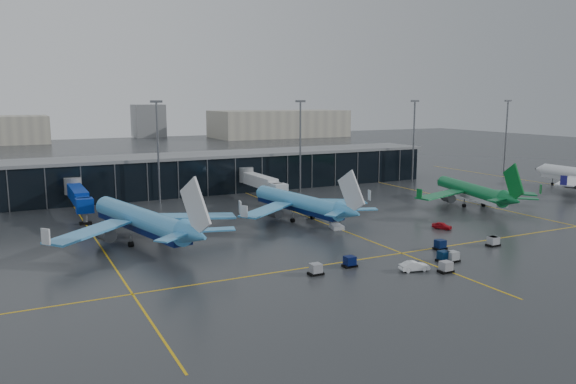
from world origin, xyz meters
name	(u,v)px	position (x,y,z in m)	size (l,w,h in m)	color
ground	(308,240)	(0.00, 0.00, 0.00)	(600.00, 600.00, 0.00)	#282B2D
terminal_pier	(202,172)	(0.00, 62.00, 5.42)	(142.00, 17.00, 10.70)	black
jet_bridges	(78,195)	(-35.00, 42.99, 4.55)	(94.00, 27.50, 7.20)	#595B60
flood_masts	(233,145)	(5.00, 50.00, 13.81)	(203.00, 0.50, 25.50)	#595B60
distant_hangars	(175,126)	(49.94, 270.08, 8.79)	(260.00, 71.00, 22.00)	#B2AD99
taxi_lines	(325,224)	(10.00, 10.61, 0.01)	(220.00, 120.00, 0.02)	gold
airliner_arkefly	(140,206)	(-27.83, 12.60, 6.67)	(38.11, 43.40, 13.34)	#4095D2
airliner_klm_near	(298,192)	(6.83, 16.99, 5.95)	(34.01, 38.74, 11.90)	#439FDC
airliner_aer_lingus	(471,182)	(52.06, 12.12, 5.80)	(33.12, 37.72, 11.59)	#0C6C35
baggage_carts	(432,255)	(12.18, -20.08, 0.76)	(38.64, 11.97, 1.70)	black
mobile_airstair	(337,225)	(9.68, 5.45, 0.77)	(2.85, 3.60, 3.45)	white
service_van_red	(442,226)	(28.52, -4.20, 0.67)	(1.59, 3.95, 1.35)	#B60E17
service_van_white	(414,266)	(5.42, -23.84, 0.76)	(1.60, 4.59, 1.51)	white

